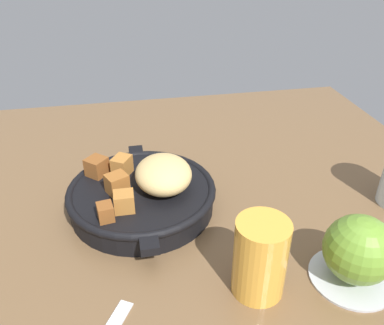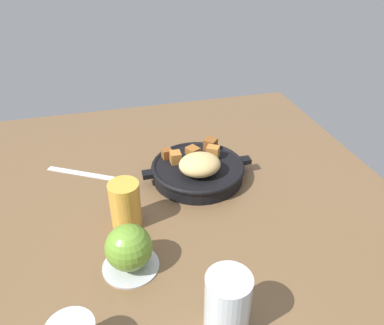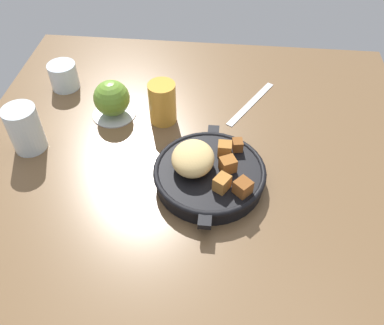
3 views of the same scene
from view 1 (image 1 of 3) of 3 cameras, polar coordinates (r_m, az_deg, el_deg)
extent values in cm
cube|color=brown|center=(58.91, -2.27, -10.02)|extent=(96.99, 97.92, 2.40)
cylinder|color=black|center=(61.02, -7.11, -5.00)|extent=(21.41, 21.41, 3.59)
torus|color=black|center=(60.15, -7.21, -3.84)|extent=(22.18, 22.18, 1.20)
cube|color=black|center=(50.99, -6.07, -11.65)|extent=(2.64, 2.40, 1.20)
cube|color=black|center=(70.39, -7.98, 1.47)|extent=(2.64, 2.40, 1.20)
ellipsoid|color=tan|center=(58.46, -4.09, -1.65)|extent=(9.54, 8.27, 4.74)
cube|color=brown|center=(63.60, -13.41, -0.58)|extent=(3.98, 3.98, 2.83)
cube|color=#935623|center=(58.88, -10.62, -2.97)|extent=(3.58, 3.74, 2.91)
cube|color=#A86B2D|center=(62.92, -9.95, -0.45)|extent=(3.77, 3.59, 2.96)
cube|color=#A86B2D|center=(55.26, -9.63, -5.52)|extent=(2.53, 2.75, 2.72)
cube|color=brown|center=(54.23, -12.22, -6.92)|extent=(2.60, 2.37, 2.30)
cylinder|color=#B7BABF|center=(54.50, 21.73, -14.82)|extent=(10.23, 10.23, 0.60)
sphere|color=olive|center=(51.56, 22.69, -11.33)|extent=(8.31, 8.31, 8.31)
cylinder|color=gold|center=(47.17, 9.67, -13.21)|extent=(6.19, 6.19, 9.82)
camera|label=2|loc=(0.82, 67.30, 25.47)|focal=35.78mm
camera|label=3|loc=(1.06, -14.82, 43.62)|focal=38.25mm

